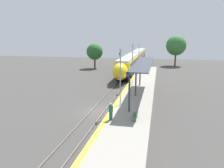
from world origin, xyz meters
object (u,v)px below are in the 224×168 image
object	(u,v)px
platform_bench	(136,115)
lamppost_far	(139,56)
railway_signal	(120,60)
lamppost_near	(120,74)
train	(134,59)
person_waiting	(111,111)
lamppost_mid	(132,62)

from	to	relation	value
platform_bench	lamppost_far	distance (m)	25.47
railway_signal	lamppost_near	xyz separation A→B (m)	(4.99, -27.66, 1.55)
railway_signal	lamppost_far	distance (m)	8.30
platform_bench	railway_signal	bearing A→B (deg)	102.71
platform_bench	lamppost_far	size ratio (longest dim) A/B	0.23
train	platform_bench	xyz separation A→B (m)	(4.61, -39.27, -0.95)
lamppost_near	person_waiting	bearing A→B (deg)	-90.71
train	lamppost_far	xyz separation A→B (m)	(2.46, -14.07, 2.09)
train	lamppost_near	size ratio (longest dim) A/B	7.50
person_waiting	railway_signal	distance (m)	32.55
person_waiting	lamppost_near	bearing A→B (deg)	89.29
platform_bench	person_waiting	bearing A→B (deg)	-166.87
lamppost_near	lamppost_mid	bearing A→B (deg)	90.00
lamppost_mid	railway_signal	bearing A→B (deg)	106.31
person_waiting	lamppost_near	distance (m)	5.23
platform_bench	person_waiting	size ratio (longest dim) A/B	0.87
platform_bench	railway_signal	distance (m)	32.47
train	lamppost_mid	bearing A→B (deg)	-84.30
person_waiting	train	bearing A→B (deg)	93.47
railway_signal	lamppost_near	bearing A→B (deg)	-79.77
train	lamppost_far	world-z (taller)	lamppost_far
lamppost_mid	lamppost_far	world-z (taller)	same
train	lamppost_mid	world-z (taller)	lamppost_mid
railway_signal	lamppost_mid	size ratio (longest dim) A/B	0.74
railway_signal	lamppost_far	bearing A→B (deg)	-52.24
railway_signal	lamppost_near	distance (m)	28.15
platform_bench	person_waiting	world-z (taller)	person_waiting
person_waiting	railway_signal	size ratio (longest dim) A/B	0.35
person_waiting	lamppost_mid	world-z (taller)	lamppost_mid
lamppost_mid	lamppost_far	bearing A→B (deg)	90.00
train	platform_bench	bearing A→B (deg)	-83.30
lamppost_near	platform_bench	bearing A→B (deg)	-61.63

